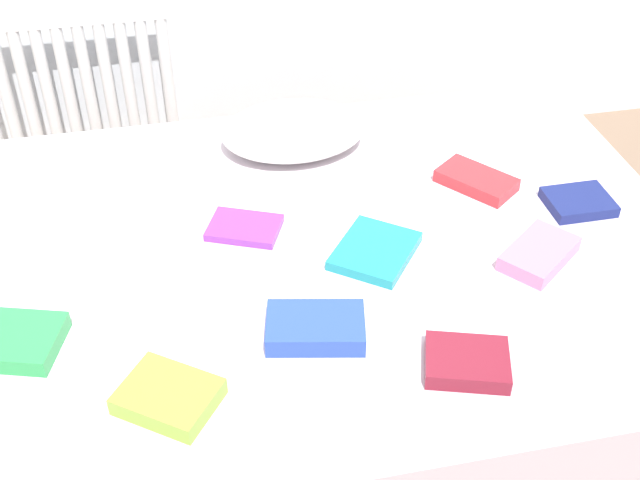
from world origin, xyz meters
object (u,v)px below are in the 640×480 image
Objects in this scene: textbook_purple at (244,228)px; bed at (324,316)px; textbook_red at (476,180)px; pillow at (293,130)px; radiator at (78,89)px; textbook_teal at (375,251)px; textbook_navy at (579,202)px; textbook_maroon at (467,362)px; textbook_pink at (539,254)px; textbook_white at (153,272)px; textbook_lime at (168,397)px; textbook_blue at (315,328)px; textbook_green at (21,341)px.

bed is at bearing -5.04° from textbook_purple.
pillow is at bearing -161.56° from textbook_red.
radiator reaches higher than textbook_teal.
pillow reaches higher than textbook_navy.
pillow is 1.01m from textbook_maroon.
textbook_pink is (0.53, -0.17, 0.27)m from bed.
bed is 0.52m from textbook_white.
textbook_lime is at bearing 162.35° from textbook_teal.
radiator is at bearing 119.13° from bed.
textbook_maroon is (0.22, -0.49, 0.27)m from bed.
textbook_white is at bearing -125.00° from textbook_purple.
textbook_blue reaches higher than textbook_maroon.
textbook_red is (0.93, 0.23, -0.00)m from textbook_white.
textbook_white is at bearing 153.75° from textbook_blue.
textbook_green is (-0.75, -0.22, 0.27)m from bed.
bed is 9.08× the size of textbook_teal.
textbook_white is at bearing 127.53° from textbook_lime.
textbook_pink is at bearing 63.58° from textbook_maroon.
textbook_lime is at bearing -93.24° from textbook_red.
pillow is at bearing 101.10° from textbook_lime.
textbook_navy is at bearing 58.46° from textbook_lime.
textbook_navy is (0.73, 0.02, 0.27)m from bed.
textbook_teal is at bearing -5.13° from textbook_purple.
bed is 0.35m from textbook_purple.
textbook_maroon is 1.00m from textbook_green.
textbook_maroon is (0.20, -0.99, -0.04)m from pillow.
textbook_navy is at bearing 5.17° from textbook_pink.
textbook_navy is (1.18, 0.07, -0.01)m from textbook_white.
textbook_red reaches higher than textbook_purple.
radiator is 1.58× the size of pillow.
textbook_lime is 1.12m from textbook_red.
textbook_white is at bearing 133.99° from textbook_pink.
pillow is 0.85m from textbook_pink.
textbook_purple reaches higher than bed.
textbook_green is at bearing -170.21° from textbook_navy.
textbook_purple is (0.55, 0.33, -0.01)m from textbook_green.
textbook_pink is at bearing -48.93° from radiator.
textbook_white is at bearing 125.05° from textbook_teal.
textbook_green reaches higher than textbook_purple.
textbook_blue is 1.15× the size of textbook_lime.
textbook_red reaches higher than bed.
textbook_lime reaches higher than textbook_purple.
textbook_red is at bearing 85.64° from textbook_maroon.
textbook_purple is at bearing -66.61° from radiator.
radiator is at bearing 135.30° from textbook_maroon.
textbook_lime reaches higher than textbook_teal.
textbook_green is (-1.24, -0.41, 0.00)m from textbook_red.
bed is at bearing 98.35° from textbook_teal.
textbook_maroon is (0.65, -0.04, -0.00)m from textbook_lime.
radiator is at bearing 136.87° from textbook_purple.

